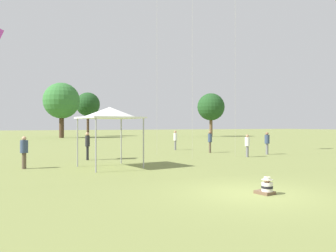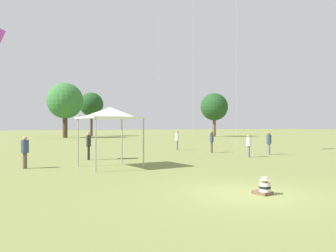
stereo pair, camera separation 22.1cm
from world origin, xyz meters
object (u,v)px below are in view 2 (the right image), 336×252
at_px(seated_toddler, 264,187).
at_px(distant_tree_1, 91,105).
at_px(person_standing_4, 177,138).
at_px(distant_tree_0, 65,101).
at_px(person_standing_2, 269,141).
at_px(canopy_tent, 110,113).
at_px(person_standing_6, 249,144).
at_px(distant_tree_2, 214,107).
at_px(person_standing_3, 25,149).
at_px(person_standing_5, 212,140).
at_px(person_standing_0, 89,143).

bearing_deg(seated_toddler, distant_tree_1, 74.10).
xyz_separation_m(person_standing_4, distant_tree_0, (-5.83, 33.98, 5.47)).
bearing_deg(person_standing_2, canopy_tent, 141.91).
bearing_deg(person_standing_6, distant_tree_1, 11.25).
distance_m(seated_toddler, distant_tree_2, 54.52).
bearing_deg(person_standing_3, person_standing_2, 165.42).
bearing_deg(person_standing_5, person_standing_6, 16.06).
bearing_deg(person_standing_0, person_standing_3, 121.52).
distance_m(seated_toddler, person_standing_4, 18.97).
height_order(person_standing_6, canopy_tent, canopy_tent).
height_order(person_standing_3, person_standing_5, person_standing_5).
height_order(person_standing_6, distant_tree_1, distant_tree_1).
height_order(person_standing_2, distant_tree_1, distant_tree_1).
xyz_separation_m(person_standing_6, distant_tree_0, (-7.53, 41.92, 5.59)).
distance_m(person_standing_5, canopy_tent, 11.38).
height_order(person_standing_5, person_standing_6, person_standing_5).
distance_m(person_standing_3, distant_tree_0, 43.06).
relative_size(person_standing_3, distant_tree_0, 0.17).
xyz_separation_m(person_standing_3, distant_tree_2, (34.25, 36.94, 4.84)).
height_order(seated_toddler, canopy_tent, canopy_tent).
height_order(person_standing_0, distant_tree_2, distant_tree_2).
relative_size(distant_tree_0, distant_tree_2, 1.14).
bearing_deg(person_standing_2, person_standing_5, 85.18).
bearing_deg(distant_tree_2, distant_tree_1, 151.63).
distance_m(person_standing_0, canopy_tent, 4.57).
bearing_deg(seated_toddler, canopy_tent, 97.95).
bearing_deg(canopy_tent, distant_tree_0, 86.59).
bearing_deg(person_standing_5, canopy_tent, -49.53).
height_order(person_standing_6, distant_tree_2, distant_tree_2).
bearing_deg(distant_tree_2, person_standing_2, -116.01).
xyz_separation_m(seated_toddler, canopy_tent, (-2.86, 8.59, 2.61)).
bearing_deg(canopy_tent, person_standing_2, 11.51).
bearing_deg(person_standing_6, person_standing_5, 15.46).
distance_m(person_standing_4, distant_tree_1, 40.83).
relative_size(person_standing_0, distant_tree_0, 0.18).
height_order(person_standing_4, person_standing_5, person_standing_5).
height_order(person_standing_0, person_standing_3, person_standing_0).
bearing_deg(person_standing_2, distant_tree_0, 54.38).
distance_m(distant_tree_0, distant_tree_1, 8.74).
bearing_deg(person_standing_4, seated_toddler, 106.90).
bearing_deg(distant_tree_1, person_standing_0, -100.86).
bearing_deg(person_standing_0, person_standing_6, -110.36).
xyz_separation_m(person_standing_0, canopy_tent, (0.35, -4.21, 1.75)).
bearing_deg(person_standing_0, person_standing_5, -87.67).
bearing_deg(distant_tree_0, person_standing_4, -80.27).
bearing_deg(person_standing_0, distant_tree_2, -48.12).
xyz_separation_m(person_standing_2, distant_tree_1, (-4.34, 47.41, 5.41)).
height_order(seated_toddler, person_standing_2, person_standing_2).
xyz_separation_m(person_standing_5, distant_tree_1, (-1.24, 44.28, 5.36)).
distance_m(person_standing_5, distant_tree_0, 38.82).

